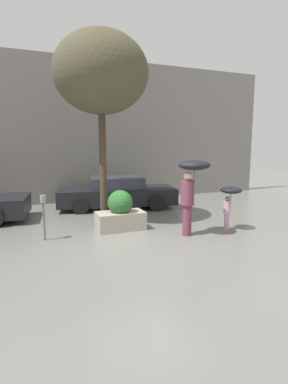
{
  "coord_description": "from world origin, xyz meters",
  "views": [
    {
      "loc": [
        -2.34,
        -6.49,
        2.41
      ],
      "look_at": [
        0.91,
        1.6,
        1.05
      ],
      "focal_mm": 28.0,
      "sensor_mm": 36.0,
      "label": 1
    }
  ],
  "objects": [
    {
      "name": "person_child",
      "position": [
        3.04,
        0.36,
        1.0
      ],
      "size": [
        0.61,
        0.61,
        1.26
      ],
      "rotation": [
        0.0,
        0.0,
        -0.59
      ],
      "color": "#D199B7",
      "rests_on": "ground"
    },
    {
      "name": "person_adult",
      "position": [
        1.74,
        0.31,
        1.49
      ],
      "size": [
        0.84,
        0.84,
        2.04
      ],
      "rotation": [
        0.0,
        0.0,
        -0.59
      ],
      "color": "brown",
      "rests_on": "ground"
    },
    {
      "name": "parking_meter",
      "position": [
        -1.94,
        1.33,
        0.85
      ],
      "size": [
        0.14,
        0.14,
        1.18
      ],
      "color": "#595B60",
      "rests_on": "ground"
    },
    {
      "name": "building_facade",
      "position": [
        0.0,
        6.5,
        3.0
      ],
      "size": [
        18.0,
        0.3,
        6.0
      ],
      "color": "gray",
      "rests_on": "ground"
    },
    {
      "name": "planter_box",
      "position": [
        0.16,
        1.56,
        0.48
      ],
      "size": [
        1.37,
        0.74,
        1.15
      ],
      "color": "#9E9384",
      "rests_on": "ground"
    },
    {
      "name": "parked_car_near",
      "position": [
        0.98,
        4.61,
        0.57
      ],
      "size": [
        4.73,
        2.64,
        1.2
      ],
      "rotation": [
        0.0,
        0.0,
        1.37
      ],
      "color": "black",
      "rests_on": "ground"
    },
    {
      "name": "ground_plane",
      "position": [
        0.0,
        0.0,
        0.0
      ],
      "size": [
        40.0,
        40.0,
        0.0
      ],
      "primitive_type": "plane",
      "color": "slate"
    },
    {
      "name": "street_tree",
      "position": [
        -0.05,
        2.65,
        4.52
      ],
      "size": [
        2.85,
        2.85,
        5.75
      ],
      "color": "#423323",
      "rests_on": "ground"
    }
  ]
}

